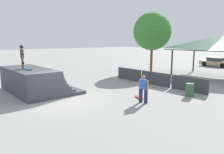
{
  "coord_description": "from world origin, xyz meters",
  "views": [
    {
      "loc": [
        11.65,
        -5.9,
        3.57
      ],
      "look_at": [
        -0.39,
        4.29,
        0.93
      ],
      "focal_mm": 35.0,
      "sensor_mm": 36.0,
      "label": 1
    }
  ],
  "objects_px": {
    "bystander_walking": "(143,87)",
    "tree_beside_pavilion": "(152,31)",
    "trash_bin": "(190,90)",
    "parked_car_tan": "(216,62)",
    "skater_on_deck": "(22,56)",
    "skateboard_on_ground": "(139,97)",
    "skateboard_on_deck": "(28,69)"
  },
  "relations": [
    {
      "from": "bystander_walking",
      "to": "tree_beside_pavilion",
      "type": "height_order",
      "value": "tree_beside_pavilion"
    },
    {
      "from": "bystander_walking",
      "to": "trash_bin",
      "type": "distance_m",
      "value": 3.54
    },
    {
      "from": "bystander_walking",
      "to": "parked_car_tan",
      "type": "xyz_separation_m",
      "value": [
        -5.44,
        21.05,
        -0.31
      ]
    },
    {
      "from": "skater_on_deck",
      "to": "trash_bin",
      "type": "distance_m",
      "value": 11.13
    },
    {
      "from": "bystander_walking",
      "to": "trash_bin",
      "type": "height_order",
      "value": "bystander_walking"
    },
    {
      "from": "skater_on_deck",
      "to": "trash_bin",
      "type": "bearing_deg",
      "value": 63.92
    },
    {
      "from": "skateboard_on_ground",
      "to": "tree_beside_pavilion",
      "type": "relative_size",
      "value": 0.13
    },
    {
      "from": "parked_car_tan",
      "to": "tree_beside_pavilion",
      "type": "bearing_deg",
      "value": -102.04
    },
    {
      "from": "skateboard_on_deck",
      "to": "bystander_walking",
      "type": "relative_size",
      "value": 0.5
    },
    {
      "from": "bystander_walking",
      "to": "parked_car_tan",
      "type": "bearing_deg",
      "value": -81.63
    },
    {
      "from": "skater_on_deck",
      "to": "parked_car_tan",
      "type": "height_order",
      "value": "skater_on_deck"
    },
    {
      "from": "skater_on_deck",
      "to": "trash_bin",
      "type": "xyz_separation_m",
      "value": [
        7.51,
        7.92,
        -2.17
      ]
    },
    {
      "from": "bystander_walking",
      "to": "parked_car_tan",
      "type": "relative_size",
      "value": 0.39
    },
    {
      "from": "skater_on_deck",
      "to": "skateboard_on_ground",
      "type": "height_order",
      "value": "skater_on_deck"
    },
    {
      "from": "trash_bin",
      "to": "parked_car_tan",
      "type": "distance_m",
      "value": 18.79
    },
    {
      "from": "skater_on_deck",
      "to": "tree_beside_pavilion",
      "type": "bearing_deg",
      "value": 113.44
    },
    {
      "from": "bystander_walking",
      "to": "skateboard_on_ground",
      "type": "xyz_separation_m",
      "value": [
        -0.85,
        0.53,
        -0.85
      ]
    },
    {
      "from": "skateboard_on_deck",
      "to": "trash_bin",
      "type": "xyz_separation_m",
      "value": [
        7.01,
        7.74,
        -1.32
      ]
    },
    {
      "from": "trash_bin",
      "to": "parked_car_tan",
      "type": "relative_size",
      "value": 0.2
    },
    {
      "from": "skater_on_deck",
      "to": "skateboard_on_deck",
      "type": "xyz_separation_m",
      "value": [
        0.51,
        0.18,
        -0.86
      ]
    },
    {
      "from": "skater_on_deck",
      "to": "tree_beside_pavilion",
      "type": "xyz_separation_m",
      "value": [
        -1.59,
        15.05,
        1.98
      ]
    },
    {
      "from": "bystander_walking",
      "to": "tree_beside_pavilion",
      "type": "relative_size",
      "value": 0.24
    },
    {
      "from": "tree_beside_pavilion",
      "to": "skateboard_on_deck",
      "type": "bearing_deg",
      "value": -81.97
    },
    {
      "from": "skater_on_deck",
      "to": "parked_car_tan",
      "type": "distance_m",
      "value": 25.69
    },
    {
      "from": "skateboard_on_deck",
      "to": "parked_car_tan",
      "type": "bearing_deg",
      "value": 77.66
    },
    {
      "from": "skater_on_deck",
      "to": "trash_bin",
      "type": "height_order",
      "value": "skater_on_deck"
    },
    {
      "from": "skateboard_on_deck",
      "to": "bystander_walking",
      "type": "distance_m",
      "value": 7.5
    },
    {
      "from": "skater_on_deck",
      "to": "skateboard_on_deck",
      "type": "relative_size",
      "value": 1.96
    },
    {
      "from": "skateboard_on_deck",
      "to": "tree_beside_pavilion",
      "type": "bearing_deg",
      "value": 87.07
    },
    {
      "from": "skateboard_on_deck",
      "to": "tree_beside_pavilion",
      "type": "distance_m",
      "value": 15.28
    },
    {
      "from": "skater_on_deck",
      "to": "skateboard_on_ground",
      "type": "distance_m",
      "value": 8.05
    },
    {
      "from": "bystander_walking",
      "to": "skateboard_on_deck",
      "type": "bearing_deg",
      "value": 29.66
    }
  ]
}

